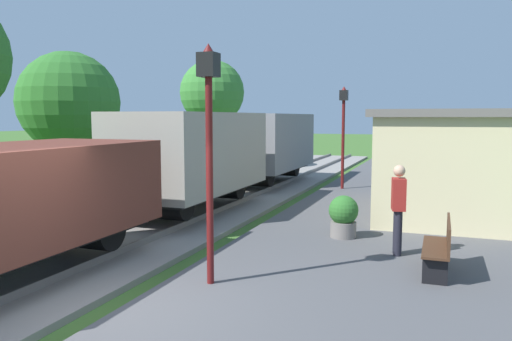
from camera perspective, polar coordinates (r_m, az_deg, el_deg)
ground_plane at (r=7.49m, az=-16.98°, el=-16.53°), size 160.00×160.00×0.00m
rail_near at (r=8.49m, az=-26.32°, el=-12.79°), size 0.07×60.00×0.14m
freight_train at (r=14.91m, az=-6.32°, el=1.24°), size 2.50×19.40×2.72m
station_hut at (r=14.38m, az=20.77°, el=0.92°), size 3.50×5.80×2.78m
bench_near_hut at (r=8.93m, az=20.27°, el=-8.07°), size 0.42×1.50×0.91m
person_waiting at (r=9.81m, az=15.90°, el=-3.92°), size 0.30×0.42×1.71m
potted_planter at (r=11.04m, az=9.93°, el=-5.10°), size 0.64×0.64×0.92m
lamp_post_near at (r=7.67m, az=-5.37°, el=5.72°), size 0.28×0.28×3.70m
lamp_post_far at (r=18.39m, az=9.92°, el=5.85°), size 0.28×0.28×3.70m
tree_trackside_far at (r=21.01m, az=-20.53°, el=7.29°), size 3.92×3.92×5.40m
tree_field_left at (r=27.03m, az=-5.01°, el=8.83°), size 3.42×3.42×5.88m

